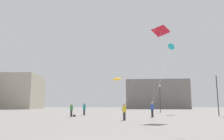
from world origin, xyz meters
TOP-DOWN VIEW (x-y plane):
  - person_in_green at (-5.07, 21.37)m, footprint 0.36×0.36m
  - person_in_yellow at (1.27, 15.07)m, footprint 0.35×0.35m
  - person_in_blue at (4.85, 20.80)m, footprint 0.39×0.39m
  - person_in_teal at (-4.12, 25.82)m, footprint 0.39×0.39m
  - kite_amber_delta at (0.55, 31.22)m, footprint 5.48×6.04m
  - kite_cyan_diamond at (10.79, 33.79)m, footprint 6.80×13.91m
  - kite_crimson_delta at (5.41, 17.11)m, footprint 1.93×4.42m
  - building_centre_hall at (-37.00, 81.24)m, footprint 13.02×18.04m
  - building_right_hall at (17.00, 83.98)m, footprint 25.53×9.87m
  - lamppost_east at (8.98, 36.72)m, footprint 0.36×0.36m
  - lamppost_west at (14.28, 24.10)m, footprint 0.36×0.36m
  - handbag_beside_flyer at (-4.72, 21.47)m, footprint 0.35×0.22m

SIDE VIEW (x-z plane):
  - handbag_beside_flyer at x=-4.72m, z-range 0.00..0.24m
  - person_in_yellow at x=1.27m, z-range 0.08..1.68m
  - person_in_green at x=-5.07m, z-range 0.08..1.73m
  - person_in_teal at x=-4.12m, z-range 0.09..1.87m
  - person_in_blue at x=4.85m, z-range 0.09..1.88m
  - lamppost_east at x=8.98m, z-range 0.88..6.22m
  - lamppost_west at x=14.28m, z-range 0.91..6.69m
  - kite_amber_delta at x=0.55m, z-range 3.36..8.26m
  - building_right_hall at x=17.00m, z-range 0.00..11.70m
  - building_centre_hall at x=-37.00m, z-range 0.00..13.41m
  - kite_crimson_delta at x=5.41m, z-range 5.11..13.70m
  - kite_cyan_diamond at x=10.79m, z-range 6.43..18.01m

